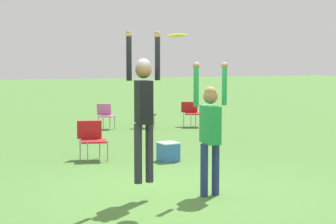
% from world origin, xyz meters
% --- Properties ---
extents(ground_plane, '(120.00, 120.00, 0.00)m').
position_xyz_m(ground_plane, '(0.00, 0.00, 0.00)').
color(ground_plane, '#477533').
extents(person_jumping, '(0.57, 0.46, 2.27)m').
position_xyz_m(person_jumping, '(-0.55, -0.17, 1.48)').
color(person_jumping, '#2D2D38').
rests_on(person_jumping, ground_plane).
extents(person_defending, '(0.62, 0.50, 2.08)m').
position_xyz_m(person_defending, '(0.48, -0.42, 1.10)').
color(person_defending, navy).
rests_on(person_defending, ground_plane).
extents(frisbee, '(0.28, 0.28, 0.04)m').
position_xyz_m(frisbee, '(-0.11, -0.41, 2.47)').
color(frisbee, yellow).
extents(camping_chair_0, '(0.67, 0.72, 0.83)m').
position_xyz_m(camping_chair_0, '(0.04, 3.52, 0.49)').
color(camping_chair_0, gray).
rests_on(camping_chair_0, ground_plane).
extents(camping_chair_1, '(0.57, 0.61, 0.84)m').
position_xyz_m(camping_chair_1, '(3.60, 8.23, 0.50)').
color(camping_chair_1, gray).
rests_on(camping_chair_1, ground_plane).
extents(camping_chair_2, '(0.72, 0.78, 0.80)m').
position_xyz_m(camping_chair_2, '(5.10, 7.77, 0.49)').
color(camping_chair_2, gray).
rests_on(camping_chair_2, ground_plane).
extents(camping_chair_3, '(0.62, 0.68, 0.79)m').
position_xyz_m(camping_chair_3, '(2.42, 8.54, 0.48)').
color(camping_chair_3, gray).
rests_on(camping_chair_3, ground_plane).
extents(cooler_box, '(0.37, 0.40, 0.40)m').
position_xyz_m(cooler_box, '(1.38, 2.58, 0.20)').
color(cooler_box, '#336BB7').
rests_on(cooler_box, ground_plane).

